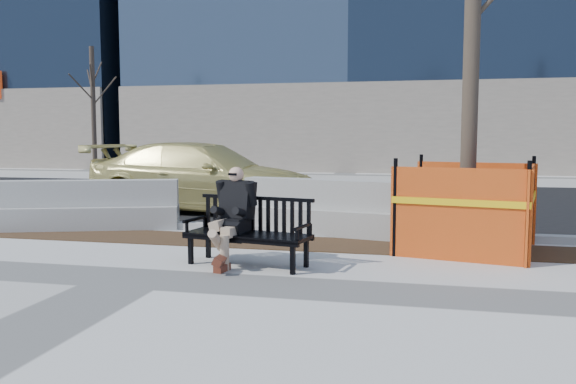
{
  "coord_description": "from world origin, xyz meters",
  "views": [
    {
      "loc": [
        3.31,
        -6.3,
        1.7
      ],
      "look_at": [
        1.52,
        1.55,
        0.92
      ],
      "focal_mm": 36.8,
      "sensor_mm": 36.0,
      "label": 1
    }
  ],
  "objects_px": {
    "bench": "(248,265)",
    "jersey_barrier_left": "(90,229)",
    "tree_fence": "(466,250)",
    "sedan": "(205,211)",
    "seated_man": "(234,263)",
    "jersey_barrier_right": "(336,235)"
  },
  "relations": [
    {
      "from": "bench",
      "to": "jersey_barrier_left",
      "type": "height_order",
      "value": "jersey_barrier_left"
    },
    {
      "from": "tree_fence",
      "to": "jersey_barrier_left",
      "type": "bearing_deg",
      "value": 175.57
    },
    {
      "from": "jersey_barrier_left",
      "to": "sedan",
      "type": "bearing_deg",
      "value": 49.63
    },
    {
      "from": "tree_fence",
      "to": "jersey_barrier_left",
      "type": "xyz_separation_m",
      "value": [
        -6.47,
        0.5,
        0.0
      ]
    },
    {
      "from": "seated_man",
      "to": "sedan",
      "type": "height_order",
      "value": "sedan"
    },
    {
      "from": "seated_man",
      "to": "tree_fence",
      "type": "height_order",
      "value": "tree_fence"
    },
    {
      "from": "seated_man",
      "to": "jersey_barrier_left",
      "type": "xyz_separation_m",
      "value": [
        -3.4,
        2.12,
        0.0
      ]
    },
    {
      "from": "tree_fence",
      "to": "jersey_barrier_left",
      "type": "distance_m",
      "value": 6.49
    },
    {
      "from": "seated_man",
      "to": "jersey_barrier_right",
      "type": "xyz_separation_m",
      "value": [
        1.01,
        2.51,
        0.0
      ]
    },
    {
      "from": "sedan",
      "to": "jersey_barrier_left",
      "type": "xyz_separation_m",
      "value": [
        -1.11,
        -2.83,
        0.0
      ]
    },
    {
      "from": "tree_fence",
      "to": "jersey_barrier_right",
      "type": "distance_m",
      "value": 2.25
    },
    {
      "from": "seated_man",
      "to": "bench",
      "type": "bearing_deg",
      "value": -10.72
    },
    {
      "from": "sedan",
      "to": "jersey_barrier_left",
      "type": "relative_size",
      "value": 1.68
    },
    {
      "from": "bench",
      "to": "tree_fence",
      "type": "height_order",
      "value": "tree_fence"
    },
    {
      "from": "bench",
      "to": "tree_fence",
      "type": "bearing_deg",
      "value": 41.82
    },
    {
      "from": "bench",
      "to": "seated_man",
      "type": "height_order",
      "value": "seated_man"
    },
    {
      "from": "sedan",
      "to": "jersey_barrier_left",
      "type": "bearing_deg",
      "value": 164.12
    },
    {
      "from": "seated_man",
      "to": "jersey_barrier_right",
      "type": "relative_size",
      "value": 0.39
    },
    {
      "from": "seated_man",
      "to": "sedan",
      "type": "distance_m",
      "value": 5.45
    },
    {
      "from": "seated_man",
      "to": "jersey_barrier_right",
      "type": "height_order",
      "value": "seated_man"
    },
    {
      "from": "seated_man",
      "to": "jersey_barrier_right",
      "type": "bearing_deg",
      "value": 79.03
    },
    {
      "from": "sedan",
      "to": "jersey_barrier_left",
      "type": "distance_m",
      "value": 3.04
    }
  ]
}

